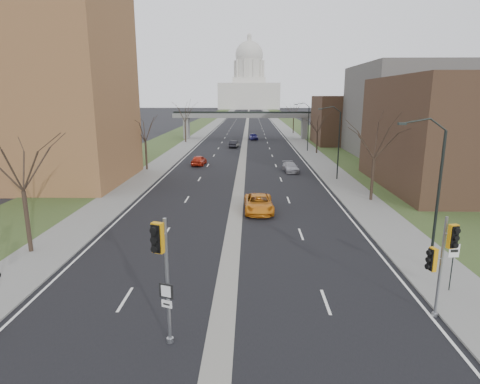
{
  "coord_description": "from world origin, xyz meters",
  "views": [
    {
      "loc": [
        1.22,
        -16.09,
        9.91
      ],
      "look_at": [
        0.59,
        8.74,
        3.97
      ],
      "focal_mm": 30.0,
      "sensor_mm": 36.0,
      "label": 1
    }
  ],
  "objects_px": {
    "signal_pole_right": "(442,254)",
    "car_right_far": "(254,137)",
    "car_right_near": "(259,203)",
    "speed_limit_sign": "(453,259)",
    "car_left_near": "(199,160)",
    "signal_pole_median": "(162,261)",
    "car_left_far": "(234,144)",
    "car_right_mid": "(290,167)"
  },
  "relations": [
    {
      "from": "car_left_near",
      "to": "car_right_far",
      "type": "distance_m",
      "value": 36.86
    },
    {
      "from": "speed_limit_sign",
      "to": "car_right_far",
      "type": "relative_size",
      "value": 0.58
    },
    {
      "from": "car_right_mid",
      "to": "car_right_far",
      "type": "relative_size",
      "value": 0.98
    },
    {
      "from": "car_right_near",
      "to": "signal_pole_median",
      "type": "bearing_deg",
      "value": -103.52
    },
    {
      "from": "car_right_far",
      "to": "car_right_near",
      "type": "bearing_deg",
      "value": -96.88
    },
    {
      "from": "car_left_far",
      "to": "signal_pole_median",
      "type": "bearing_deg",
      "value": 96.42
    },
    {
      "from": "car_left_near",
      "to": "car_right_mid",
      "type": "height_order",
      "value": "car_left_near"
    },
    {
      "from": "car_right_far",
      "to": "signal_pole_median",
      "type": "bearing_deg",
      "value": -99.85
    },
    {
      "from": "signal_pole_median",
      "to": "car_right_mid",
      "type": "distance_m",
      "value": 40.17
    },
    {
      "from": "signal_pole_median",
      "to": "car_left_far",
      "type": "distance_m",
      "value": 65.35
    },
    {
      "from": "signal_pole_median",
      "to": "car_right_mid",
      "type": "xyz_separation_m",
      "value": [
        8.81,
        39.07,
        -3.12
      ]
    },
    {
      "from": "car_left_near",
      "to": "car_right_mid",
      "type": "relative_size",
      "value": 1.01
    },
    {
      "from": "car_right_near",
      "to": "car_right_far",
      "type": "height_order",
      "value": "car_right_far"
    },
    {
      "from": "car_left_near",
      "to": "car_left_far",
      "type": "height_order",
      "value": "car_left_near"
    },
    {
      "from": "signal_pole_right",
      "to": "car_right_far",
      "type": "distance_m",
      "value": 78.04
    },
    {
      "from": "car_left_near",
      "to": "car_right_far",
      "type": "xyz_separation_m",
      "value": [
        8.34,
        35.9,
        0.01
      ]
    },
    {
      "from": "signal_pole_median",
      "to": "car_left_far",
      "type": "xyz_separation_m",
      "value": [
        0.15,
        65.28,
        -3.04
      ]
    },
    {
      "from": "speed_limit_sign",
      "to": "car_left_far",
      "type": "distance_m",
      "value": 61.83
    },
    {
      "from": "signal_pole_median",
      "to": "speed_limit_sign",
      "type": "bearing_deg",
      "value": 40.1
    },
    {
      "from": "signal_pole_right",
      "to": "car_right_far",
      "type": "xyz_separation_m",
      "value": [
        -7.67,
        77.63,
        -2.4
      ]
    },
    {
      "from": "speed_limit_sign",
      "to": "car_left_near",
      "type": "relative_size",
      "value": 0.58
    },
    {
      "from": "signal_pole_right",
      "to": "car_right_mid",
      "type": "bearing_deg",
      "value": 80.3
    },
    {
      "from": "car_left_near",
      "to": "car_left_far",
      "type": "relative_size",
      "value": 1.02
    },
    {
      "from": "signal_pole_median",
      "to": "car_left_near",
      "type": "xyz_separation_m",
      "value": [
        -4.19,
        44.1,
        -3.0
      ]
    },
    {
      "from": "signal_pole_right",
      "to": "car_left_near",
      "type": "bearing_deg",
      "value": 96.6
    },
    {
      "from": "signal_pole_right",
      "to": "car_left_far",
      "type": "distance_m",
      "value": 64.03
    },
    {
      "from": "car_left_near",
      "to": "speed_limit_sign",
      "type": "bearing_deg",
      "value": 119.09
    },
    {
      "from": "speed_limit_sign",
      "to": "car_left_near",
      "type": "height_order",
      "value": "speed_limit_sign"
    },
    {
      "from": "speed_limit_sign",
      "to": "car_left_far",
      "type": "bearing_deg",
      "value": 97.46
    },
    {
      "from": "car_left_far",
      "to": "car_right_far",
      "type": "distance_m",
      "value": 15.26
    },
    {
      "from": "car_right_near",
      "to": "car_right_mid",
      "type": "height_order",
      "value": "car_right_near"
    },
    {
      "from": "car_right_mid",
      "to": "speed_limit_sign",
      "type": "bearing_deg",
      "value": -88.38
    },
    {
      "from": "car_left_far",
      "to": "car_right_far",
      "type": "height_order",
      "value": "car_right_far"
    },
    {
      "from": "car_right_near",
      "to": "car_right_mid",
      "type": "xyz_separation_m",
      "value": [
        4.66,
        19.34,
        -0.12
      ]
    },
    {
      "from": "car_right_near",
      "to": "car_right_mid",
      "type": "distance_m",
      "value": 19.89
    },
    {
      "from": "car_right_near",
      "to": "car_right_far",
      "type": "relative_size",
      "value": 1.22
    },
    {
      "from": "car_right_near",
      "to": "car_right_far",
      "type": "distance_m",
      "value": 60.27
    },
    {
      "from": "signal_pole_right",
      "to": "car_right_near",
      "type": "height_order",
      "value": "signal_pole_right"
    },
    {
      "from": "signal_pole_right",
      "to": "car_left_far",
      "type": "xyz_separation_m",
      "value": [
        -11.67,
        62.91,
        -2.45
      ]
    },
    {
      "from": "speed_limit_sign",
      "to": "car_right_near",
      "type": "distance_m",
      "value": 17.62
    },
    {
      "from": "car_right_near",
      "to": "car_right_mid",
      "type": "relative_size",
      "value": 1.25
    },
    {
      "from": "car_left_far",
      "to": "car_right_mid",
      "type": "distance_m",
      "value": 27.61
    }
  ]
}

